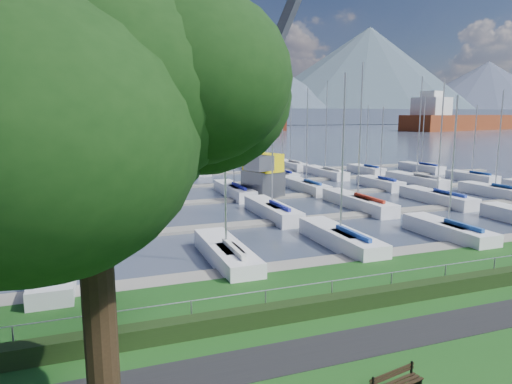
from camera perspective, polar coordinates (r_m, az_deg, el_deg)
name	(u,v)px	position (r m, az deg, el deg)	size (l,w,h in m)	color
path	(395,336)	(18.45, 17.01, -16.80)	(160.00, 2.00, 0.04)	black
water	(107,129)	(276.32, -18.17, 7.50)	(800.00, 540.00, 0.20)	#3C4558
hedge	(357,300)	(20.23, 12.52, -13.09)	(80.00, 0.70, 0.70)	black
fence	(353,278)	(20.24, 11.99, -10.48)	(0.04, 0.04, 80.00)	gray
foothill	(102,117)	(346.16, -18.68, 8.89)	(900.00, 80.00, 12.00)	#414A5F
mountains	(106,68)	(422.75, -18.28, 14.51)	(1190.00, 360.00, 115.00)	#445264
docks	(206,202)	(44.04, -6.29, -1.23)	(90.00, 41.60, 0.25)	slate
tree	(104,103)	(9.19, -18.47, 10.48)	(7.99, 7.46, 11.11)	black
crane	(263,142)	(46.91, 0.88, 6.33)	(7.84, 12.87, 22.35)	#54565B
cargo_ship_mid	(171,123)	(237.74, -10.59, 8.46)	(108.30, 44.63, 21.50)	maroon
cargo_ship_east	(460,122)	(263.97, 24.15, 7.94)	(88.26, 39.61, 21.50)	maroon
sailboat_fleet	(185,142)	(46.11, -8.91, 6.23)	(74.81, 49.56, 13.29)	navy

